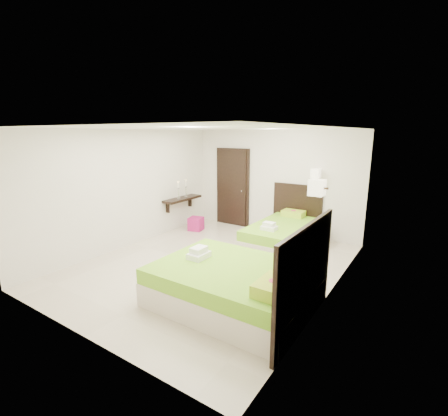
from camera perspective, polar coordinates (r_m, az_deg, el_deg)
The scene contains 7 objects.
floor at distance 6.44m, azimuth -2.25°, elevation -9.98°, with size 5.50×5.50×0.00m, color beige.
bed_single at distance 7.49m, azimuth 10.04°, elevation -4.28°, with size 1.25×2.08×1.71m.
bed_double at distance 4.93m, azimuth 2.36°, elevation -13.22°, with size 2.27×1.93×1.88m.
nightstand at distance 7.78m, azimuth 15.89°, elevation -4.80°, with size 0.45×0.40×0.40m, color black.
ottoman at distance 8.62m, azimuth -4.95°, elevation -2.78°, with size 0.34×0.34×0.34m, color #98145B.
door at distance 8.95m, azimuth 1.51°, elevation 3.62°, with size 1.02×0.15×2.14m.
console_shelf at distance 8.64m, azimuth -7.37°, elevation 1.59°, with size 0.35×1.20×0.78m.
Camera 1 is at (3.47, -4.80, 2.52)m, focal length 26.00 mm.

